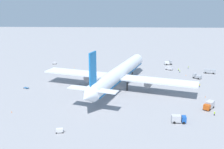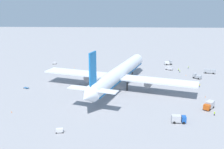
# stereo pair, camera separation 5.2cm
# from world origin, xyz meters

# --- Properties ---
(ground_plane) EXTENTS (600.00, 600.00, 0.00)m
(ground_plane) POSITION_xyz_m (0.00, 0.00, 0.00)
(ground_plane) COLOR gray
(airliner) EXTENTS (77.56, 76.45, 23.88)m
(airliner) POSITION_xyz_m (-1.18, 0.43, 7.28)
(airliner) COLOR silver
(airliner) RESTS_ON ground
(service_truck_0) EXTENTS (4.14, 6.91, 2.77)m
(service_truck_0) POSITION_xyz_m (28.90, -54.19, 1.51)
(service_truck_0) COLOR #999EA5
(service_truck_0) RESTS_ON ground
(service_truck_1) EXTENTS (2.89, 5.31, 2.81)m
(service_truck_1) POSITION_xyz_m (-40.77, -22.23, 1.55)
(service_truck_1) COLOR #194CA5
(service_truck_1) RESTS_ON ground
(service_truck_2) EXTENTS (4.84, 4.84, 2.57)m
(service_truck_2) POSITION_xyz_m (17.48, -43.73, 1.32)
(service_truck_2) COLOR #999EA5
(service_truck_2) RESTS_ON ground
(service_truck_3) EXTENTS (6.40, 5.75, 3.04)m
(service_truck_3) POSITION_xyz_m (-27.08, -37.31, 1.64)
(service_truck_3) COLOR #BF4C14
(service_truck_3) RESTS_ON ground
(service_truck_5) EXTENTS (3.34, 5.45, 2.74)m
(service_truck_5) POSITION_xyz_m (51.04, -32.97, 1.34)
(service_truck_5) COLOR #999EA5
(service_truck_5) RESTS_ON ground
(service_van) EXTENTS (3.96, 4.85, 1.97)m
(service_van) POSITION_xyz_m (36.56, -31.07, 1.03)
(service_van) COLOR silver
(service_van) RESTS_ON ground
(baggage_cart_0) EXTENTS (2.51, 3.51, 1.43)m
(baggage_cart_0) POSITION_xyz_m (49.47, 45.12, 0.78)
(baggage_cart_0) COLOR #595B60
(baggage_cart_0) RESTS_ON ground
(baggage_cart_1) EXTENTS (2.57, 3.25, 0.40)m
(baggage_cart_1) POSITION_xyz_m (-3.77, 46.59, 0.27)
(baggage_cart_1) COLOR #26598C
(baggage_cart_1) RESTS_ON ground
(baggage_cart_2) EXTENTS (1.90, 3.38, 1.47)m
(baggage_cart_2) POSITION_xyz_m (-50.16, 19.25, 0.80)
(baggage_cart_2) COLOR gray
(baggage_cart_2) RESTS_ON ground
(ground_worker_0) EXTENTS (0.47, 0.47, 1.74)m
(ground_worker_0) POSITION_xyz_m (48.87, -13.86, 0.88)
(ground_worker_0) COLOR black
(ground_worker_0) RESTS_ON ground
(ground_worker_1) EXTENTS (0.43, 0.43, 1.65)m
(ground_worker_1) POSITION_xyz_m (40.37, -44.01, 0.84)
(ground_worker_1) COLOR navy
(ground_worker_1) RESTS_ON ground
(ground_worker_2) EXTENTS (0.53, 0.53, 1.61)m
(ground_worker_2) POSITION_xyz_m (1.87, -41.17, 0.82)
(ground_worker_2) COLOR navy
(ground_worker_2) RESTS_ON ground
(ground_worker_3) EXTENTS (0.50, 0.50, 1.61)m
(ground_worker_3) POSITION_xyz_m (29.91, -36.56, 0.81)
(ground_worker_3) COLOR navy
(ground_worker_3) RESTS_ON ground
(ground_worker_4) EXTENTS (0.57, 0.57, 1.64)m
(ground_worker_4) POSITION_xyz_m (33.93, -36.53, 0.83)
(ground_worker_4) COLOR black
(ground_worker_4) RESTS_ON ground
(ground_worker_5) EXTENTS (0.51, 0.51, 1.70)m
(ground_worker_5) POSITION_xyz_m (-33.88, -37.39, 0.87)
(ground_worker_5) COLOR black
(ground_worker_5) RESTS_ON ground
(traffic_cone_0) EXTENTS (0.36, 0.36, 0.55)m
(traffic_cone_0) POSITION_xyz_m (23.42, -38.89, 0.28)
(traffic_cone_0) COLOR orange
(traffic_cone_0) RESTS_ON ground
(traffic_cone_1) EXTENTS (0.36, 0.36, 0.55)m
(traffic_cone_1) POSITION_xyz_m (-13.36, -39.81, 0.28)
(traffic_cone_1) COLOR orange
(traffic_cone_1) RESTS_ON ground
(traffic_cone_2) EXTENTS (0.36, 0.36, 0.55)m
(traffic_cone_2) POSITION_xyz_m (-34.16, 42.06, 0.28)
(traffic_cone_2) COLOR orange
(traffic_cone_2) RESTS_ON ground
(traffic_cone_3) EXTENTS (0.36, 0.36, 0.55)m
(traffic_cone_3) POSITION_xyz_m (39.70, 29.79, 0.28)
(traffic_cone_3) COLOR orange
(traffic_cone_3) RESTS_ON ground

